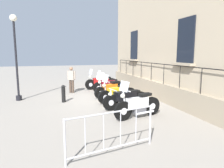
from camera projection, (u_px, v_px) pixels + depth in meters
ground_plane at (109, 99)px, 10.41m from camera, size 60.00×60.00×0.00m
building_facade at (160, 20)px, 10.58m from camera, size 0.82×12.15×8.40m
motorcycle_red at (101, 82)px, 13.40m from camera, size 2.22×0.62×1.35m
motorcycle_maroon at (108, 85)px, 12.18m from camera, size 1.96×0.53×1.35m
motorcycle_orange at (110, 89)px, 10.96m from camera, size 1.95×1.02×1.38m
motorcycle_yellow at (117, 93)px, 9.80m from camera, size 2.09×0.77×1.39m
motorcycle_black at (126, 98)px, 8.67m from camera, size 2.17×0.71×0.89m
motorcycle_white at (138, 105)px, 7.40m from camera, size 2.00×0.71×1.41m
lamppost at (16, 52)px, 9.85m from camera, size 0.34×0.34×4.20m
crowd_barrier at (112, 131)px, 4.70m from camera, size 2.25×0.51×1.05m
bollard at (63, 94)px, 9.77m from camera, size 0.19×0.19×0.85m
pedestrian_standing at (71, 78)px, 12.05m from camera, size 0.47×0.37×1.57m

